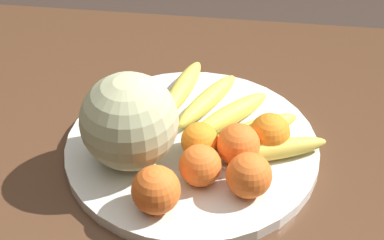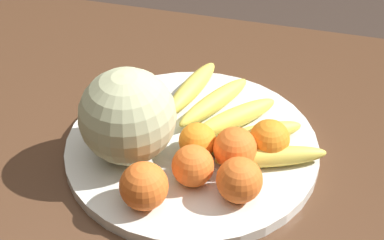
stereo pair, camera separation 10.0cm
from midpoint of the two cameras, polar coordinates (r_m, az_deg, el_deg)
name	(u,v)px [view 2 (the right image)]	position (r m, az deg, el deg)	size (l,w,h in m)	color
kitchen_table	(167,201)	(1.08, 0.42, -7.32)	(1.67, 0.96, 0.71)	#4C301E
fruit_bowl	(192,148)	(1.04, 2.76, -2.62)	(0.41, 0.41, 0.02)	silver
melon	(127,116)	(0.97, -2.84, 0.23)	(0.15, 0.15, 0.15)	#B2B789
banana_bunch	(231,119)	(1.06, 6.20, -0.04)	(0.28, 0.27, 0.03)	#473819
orange_front_left	(239,180)	(0.93, 7.33, -5.46)	(0.07, 0.07, 0.07)	orange
orange_front_right	(269,139)	(1.00, 9.74, -1.82)	(0.06, 0.06, 0.06)	orange
orange_mid_center	(193,166)	(0.95, 3.10, -4.22)	(0.06, 0.06, 0.06)	orange
orange_back_left	(197,141)	(0.99, 3.37, -2.02)	(0.06, 0.06, 0.06)	orange
orange_back_right	(235,149)	(0.98, 6.77, -2.67)	(0.07, 0.07, 0.07)	orange
orange_top_small	(147,187)	(0.91, -0.91, -6.08)	(0.07, 0.07, 0.07)	orange
produce_tag	(215,161)	(1.00, 4.92, -3.78)	(0.10, 0.06, 0.00)	white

